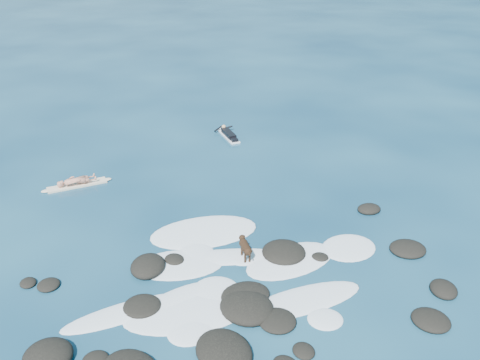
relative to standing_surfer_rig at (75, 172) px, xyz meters
name	(u,v)px	position (x,y,z in m)	size (l,w,h in m)	color
ground	(227,264)	(4.12, -7.52, -0.66)	(160.00, 160.00, 0.00)	#0A2642
reef_rocks	(233,304)	(3.61, -9.62, -0.55)	(13.16, 7.19, 0.52)	black
breaking_foam	(227,272)	(3.97, -7.97, -0.65)	(10.72, 7.41, 0.12)	white
standing_surfer_rig	(75,172)	(0.00, 0.00, 0.00)	(2.93, 0.75, 1.66)	beige
paddling_surfer_rig	(228,134)	(7.82, 3.20, -0.52)	(1.05, 2.34, 0.41)	white
dog	(245,246)	(4.79, -7.43, -0.17)	(0.34, 1.15, 0.73)	black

